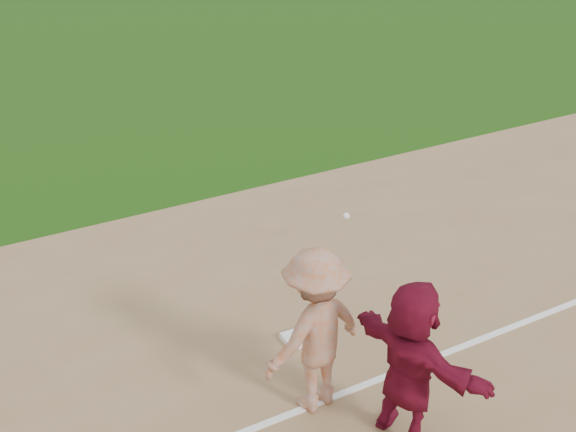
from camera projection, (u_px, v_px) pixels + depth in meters
ground at (342, 347)px, 9.68m from camera, size 160.00×160.00×0.00m
foul_line at (377, 380)px, 9.05m from camera, size 60.00×0.10×0.01m
first_base at (297, 339)px, 9.74m from camera, size 0.36×0.36×0.08m
base_runner at (411, 363)px, 7.79m from camera, size 0.95×1.94×2.01m
first_base_play at (315, 331)px, 8.23m from camera, size 1.46×1.00×2.34m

